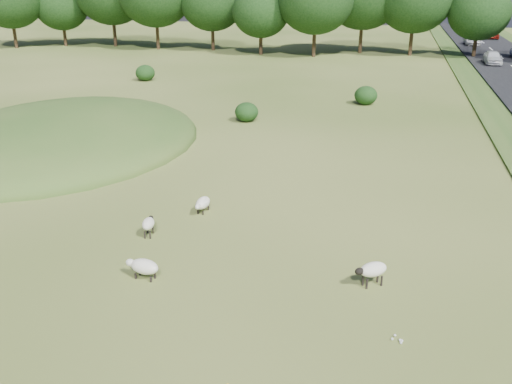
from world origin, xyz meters
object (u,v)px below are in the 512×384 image
sheep_2 (203,203)px  car_6 (492,34)px  car_0 (493,57)px  sheep_4 (144,266)px  sheep_5 (372,270)px  sheep_0 (148,224)px  car_5 (473,40)px

sheep_2 → car_6: bearing=169.0°
car_0 → car_6: car_0 is taller
sheep_2 → sheep_4: size_ratio=0.93×
sheep_4 → sheep_5: size_ratio=1.09×
sheep_0 → car_6: car_6 is taller
sheep_4 → car_6: (22.35, 79.42, 0.43)m
sheep_0 → car_0: bearing=-32.1°
sheep_2 → car_5: (18.38, 64.52, 0.45)m
sheep_4 → sheep_5: bearing=-161.6°
sheep_5 → car_6: bearing=-135.4°
sheep_2 → sheep_0: bearing=-20.6°
car_6 → sheep_2: bearing=73.2°
sheep_0 → sheep_2: bearing=-36.5°
sheep_4 → car_5: size_ratio=0.29×
sheep_2 → car_5: 67.09m
car_5 → car_6: size_ratio=1.03×
car_0 → sheep_2: bearing=-111.6°
sheep_4 → car_5: (18.55, 70.41, 0.42)m
sheep_4 → car_0: 55.44m
car_6 → sheep_5: bearing=79.3°
sheep_0 → car_0: (19.72, 49.06, 0.44)m
sheep_0 → sheep_2: sheep_0 is taller
sheep_0 → car_6: (23.52, 76.24, 0.37)m
sheep_5 → car_5: size_ratio=0.26×
sheep_5 → car_0: 52.17m
car_5 → car_6: car_6 is taller
sheep_0 → sheep_5: sheep_5 is taller
sheep_2 → sheep_5: (7.36, -4.65, 0.17)m
car_0 → car_6: (3.80, 27.18, -0.08)m
sheep_5 → car_0: size_ratio=0.28×
car_0 → sheep_5: bearing=-102.2°
sheep_0 → car_0: 52.87m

